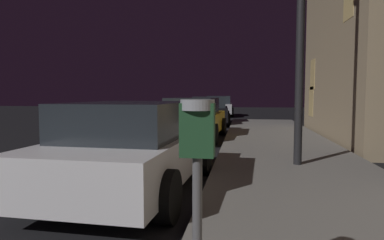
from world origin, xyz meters
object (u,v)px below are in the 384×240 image
(car_white, at_px, (134,147))
(parking_meter, at_px, (197,159))
(car_yellow_cab, at_px, (193,119))
(car_silver, at_px, (219,106))
(car_black, at_px, (209,111))

(car_white, bearing_deg, parking_meter, -66.51)
(car_yellow_cab, bearing_deg, car_silver, 89.99)
(parking_meter, bearing_deg, car_black, 95.34)
(car_white, distance_m, car_silver, 19.29)
(parking_meter, relative_size, car_white, 0.32)
(parking_meter, relative_size, car_silver, 0.32)
(car_yellow_cab, distance_m, car_black, 5.83)
(car_yellow_cab, relative_size, car_silver, 0.99)
(car_black, relative_size, car_silver, 1.00)
(parking_meter, relative_size, car_yellow_cab, 0.33)
(car_white, distance_m, car_black, 12.38)
(car_yellow_cab, height_order, car_black, same)
(car_white, relative_size, car_yellow_cab, 1.03)
(car_yellow_cab, bearing_deg, car_white, -90.02)
(car_silver, bearing_deg, parking_meter, -86.28)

